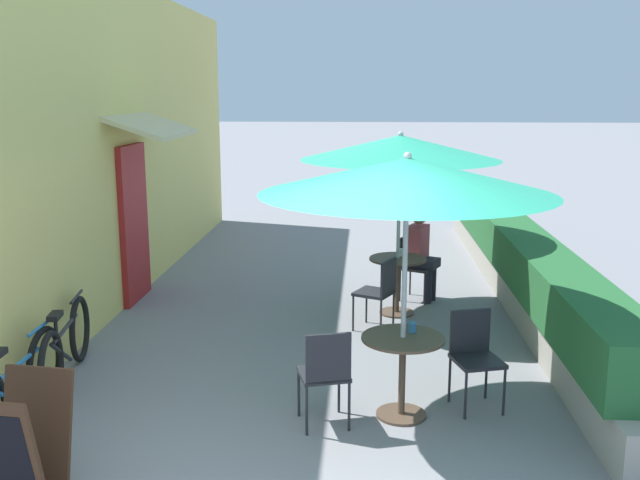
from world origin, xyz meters
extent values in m
cube|color=#E0CC6B|center=(-2.55, 5.46, 2.10)|extent=(0.24, 10.93, 4.20)
cube|color=maroon|center=(-2.39, 4.92, 1.05)|extent=(0.08, 0.96, 2.10)
cube|color=beige|center=(-2.08, 4.92, 2.35)|extent=(0.78, 1.80, 0.30)
cube|color=gray|center=(2.75, 5.36, 0.23)|extent=(0.44, 9.93, 0.45)
cube|color=#235B2D|center=(2.75, 5.36, 0.73)|extent=(0.60, 9.43, 0.56)
cylinder|color=brown|center=(1.04, 1.56, 0.01)|extent=(0.44, 0.44, 0.02)
cylinder|color=brown|center=(1.04, 1.56, 0.36)|extent=(0.06, 0.06, 0.71)
cylinder|color=brown|center=(1.04, 1.56, 0.72)|extent=(0.72, 0.72, 0.02)
cylinder|color=#B7B7BC|center=(1.04, 1.56, 1.11)|extent=(0.04, 0.04, 2.21)
cone|color=#2DAD84|center=(1.04, 1.56, 2.11)|extent=(2.46, 2.46, 0.30)
sphere|color=#B7B7BC|center=(1.04, 1.56, 2.27)|extent=(0.07, 0.07, 0.07)
cube|color=#232328|center=(0.36, 1.37, 0.45)|extent=(0.49, 0.49, 0.04)
cube|color=#232328|center=(0.41, 1.19, 0.66)|extent=(0.37, 0.13, 0.42)
cylinder|color=#232328|center=(0.49, 1.59, 0.23)|extent=(0.02, 0.02, 0.45)
cylinder|color=#232328|center=(0.14, 1.49, 0.23)|extent=(0.02, 0.02, 0.45)
cylinder|color=#232328|center=(0.59, 1.24, 0.23)|extent=(0.02, 0.02, 0.45)
cylinder|color=#232328|center=(0.24, 1.15, 0.23)|extent=(0.02, 0.02, 0.45)
cube|color=#232328|center=(1.71, 1.75, 0.45)|extent=(0.49, 0.49, 0.04)
cube|color=#232328|center=(1.66, 1.93, 0.66)|extent=(0.37, 0.13, 0.42)
cylinder|color=#232328|center=(1.58, 1.53, 0.23)|extent=(0.02, 0.02, 0.45)
cylinder|color=#232328|center=(1.93, 1.63, 0.23)|extent=(0.02, 0.02, 0.45)
cylinder|color=#232328|center=(1.49, 1.87, 0.23)|extent=(0.02, 0.02, 0.45)
cylinder|color=#232328|center=(1.83, 1.97, 0.23)|extent=(0.02, 0.02, 0.45)
cylinder|color=teal|center=(1.12, 1.69, 0.77)|extent=(0.07, 0.07, 0.09)
cylinder|color=brown|center=(1.12, 4.50, 0.01)|extent=(0.44, 0.44, 0.02)
cylinder|color=brown|center=(1.12, 4.50, 0.36)|extent=(0.06, 0.06, 0.71)
cylinder|color=brown|center=(1.12, 4.50, 0.72)|extent=(0.72, 0.72, 0.02)
cylinder|color=#B7B7BC|center=(1.12, 4.50, 1.11)|extent=(0.04, 0.04, 2.21)
cone|color=#2DAD84|center=(1.12, 4.50, 2.11)|extent=(2.46, 2.46, 0.30)
sphere|color=#B7B7BC|center=(1.12, 4.50, 2.27)|extent=(0.07, 0.07, 0.07)
cube|color=#232328|center=(0.81, 3.87, 0.45)|extent=(0.53, 0.53, 0.04)
cube|color=#232328|center=(0.98, 3.79, 0.66)|extent=(0.19, 0.36, 0.42)
cylinder|color=#232328|center=(0.73, 4.11, 0.23)|extent=(0.02, 0.02, 0.45)
cylinder|color=#232328|center=(0.57, 3.78, 0.23)|extent=(0.02, 0.02, 0.45)
cylinder|color=#232328|center=(1.05, 3.95, 0.23)|extent=(0.02, 0.02, 0.45)
cylinder|color=#232328|center=(0.90, 3.63, 0.23)|extent=(0.02, 0.02, 0.45)
cube|color=#232328|center=(1.42, 5.13, 0.45)|extent=(0.53, 0.53, 0.04)
cube|color=#232328|center=(1.25, 5.21, 0.66)|extent=(0.19, 0.36, 0.42)
cylinder|color=#232328|center=(1.50, 4.88, 0.23)|extent=(0.02, 0.02, 0.45)
cylinder|color=#232328|center=(1.66, 5.21, 0.23)|extent=(0.02, 0.02, 0.45)
cylinder|color=#232328|center=(1.18, 5.04, 0.23)|extent=(0.02, 0.02, 0.45)
cylinder|color=#232328|center=(1.34, 5.37, 0.23)|extent=(0.02, 0.02, 0.45)
cylinder|color=#23232D|center=(1.55, 4.97, 0.24)|extent=(0.11, 0.11, 0.47)
cylinder|color=#23232D|center=(1.62, 5.12, 0.24)|extent=(0.11, 0.11, 0.47)
cube|color=#23232D|center=(1.50, 5.09, 0.53)|extent=(0.45, 0.43, 0.12)
cube|color=#AD424C|center=(1.40, 5.13, 0.78)|extent=(0.35, 0.40, 0.50)
sphere|color=#A87556|center=(1.42, 5.13, 1.15)|extent=(0.20, 0.20, 0.20)
cylinder|color=white|center=(1.16, 4.63, 0.77)|extent=(0.07, 0.07, 0.09)
torus|color=black|center=(-2.21, 1.69, 0.35)|extent=(0.07, 0.70, 0.69)
cylinder|color=#236BA8|center=(-2.20, 1.14, 0.54)|extent=(0.06, 0.85, 0.04)
cylinder|color=#236BA8|center=(-2.20, 0.95, 0.36)|extent=(0.05, 0.62, 0.41)
cylinder|color=#236BA8|center=(-2.21, 1.64, 0.71)|extent=(0.04, 0.46, 0.03)
torus|color=black|center=(-2.28, 2.67, 0.35)|extent=(0.17, 0.69, 0.69)
torus|color=black|center=(-2.11, 1.59, 0.35)|extent=(0.17, 0.69, 0.69)
cylinder|color=black|center=(-2.19, 2.13, 0.54)|extent=(0.17, 0.85, 0.04)
cylinder|color=black|center=(-2.16, 1.94, 0.36)|extent=(0.14, 0.62, 0.41)
cylinder|color=black|center=(-2.15, 1.83, 0.64)|extent=(0.04, 0.04, 0.24)
cube|color=black|center=(-2.15, 1.83, 0.76)|extent=(0.13, 0.23, 0.05)
cylinder|color=black|center=(-2.27, 2.62, 0.71)|extent=(0.10, 0.46, 0.03)
cube|color=#422819|center=(-1.60, 0.23, 0.45)|extent=(0.53, 0.28, 0.89)
cube|color=black|center=(-1.59, 0.25, 0.47)|extent=(0.43, 0.20, 0.67)
cube|color=#422819|center=(-1.64, -0.17, 0.45)|extent=(0.53, 0.28, 0.89)
cube|color=black|center=(-1.64, -0.19, 0.47)|extent=(0.43, 0.20, 0.67)
camera|label=1|loc=(0.69, -4.28, 2.80)|focal=40.00mm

